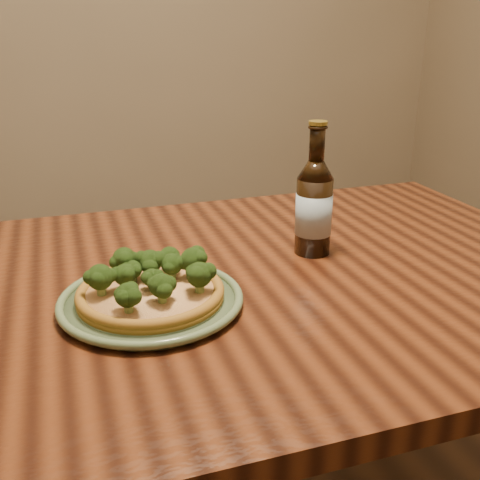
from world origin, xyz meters
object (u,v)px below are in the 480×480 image
object	(u,v)px
pizza	(151,287)
beer_bottle	(314,206)
table	(176,330)
plate	(151,300)

from	to	relation	value
pizza	beer_bottle	bearing A→B (deg)	19.95
table	plate	xyz separation A→B (m)	(-0.05, -0.07, 0.10)
plate	table	bearing A→B (deg)	54.45
pizza	table	bearing A→B (deg)	54.30
plate	pizza	bearing A→B (deg)	58.20
plate	pizza	size ratio (longest dim) A/B	1.26
pizza	beer_bottle	distance (m)	0.37
table	beer_bottle	world-z (taller)	beer_bottle
table	plate	world-z (taller)	plate
plate	beer_bottle	world-z (taller)	beer_bottle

